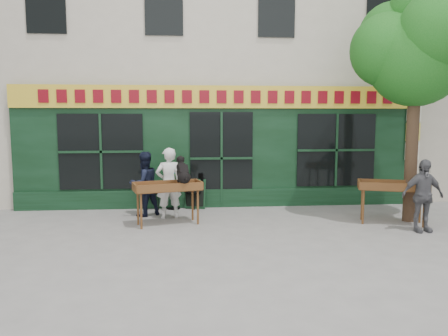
% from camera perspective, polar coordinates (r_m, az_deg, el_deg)
% --- Properties ---
extents(ground, '(80.00, 80.00, 0.00)m').
position_cam_1_polar(ground, '(9.81, 0.82, -7.86)').
color(ground, slate).
rests_on(ground, ground).
extents(building, '(14.00, 7.26, 10.00)m').
position_cam_1_polar(building, '(15.66, -1.51, 15.89)').
color(building, beige).
rests_on(building, ground).
extents(street_tree, '(3.05, 2.90, 5.60)m').
position_cam_1_polar(street_tree, '(11.28, 23.92, 14.50)').
color(street_tree, '#382619').
rests_on(street_tree, ground).
extents(book_cart_center, '(1.61, 0.99, 0.99)m').
position_cam_1_polar(book_cart_center, '(10.06, -7.37, -2.77)').
color(book_cart_center, brown).
rests_on(book_cart_center, ground).
extents(dog, '(0.48, 0.67, 0.60)m').
position_cam_1_polar(dog, '(9.94, -5.40, -0.13)').
color(dog, black).
rests_on(dog, book_cart_center).
extents(woman, '(0.72, 0.56, 1.73)m').
position_cam_1_polar(woman, '(10.69, -7.24, -1.98)').
color(woman, silver).
rests_on(woman, ground).
extents(book_cart_right, '(1.62, 1.08, 0.99)m').
position_cam_1_polar(book_cart_right, '(10.80, 21.17, -2.51)').
color(book_cart_right, brown).
rests_on(book_cart_right, ground).
extents(man_right, '(0.93, 0.40, 1.57)m').
position_cam_1_polar(man_right, '(10.29, 24.51, -3.30)').
color(man_right, '#505055').
rests_on(man_right, ground).
extents(bistro_table, '(0.60, 0.60, 0.76)m').
position_cam_1_polar(bistro_table, '(11.81, -6.63, -2.73)').
color(bistro_table, black).
rests_on(bistro_table, ground).
extents(bistro_chair_left, '(0.37, 0.36, 0.95)m').
position_cam_1_polar(bistro_chair_left, '(11.84, -9.73, -2.68)').
color(bistro_chair_left, black).
rests_on(bistro_chair_left, ground).
extents(bistro_chair_right, '(0.51, 0.51, 0.95)m').
position_cam_1_polar(bistro_chair_right, '(11.87, -3.66, -2.58)').
color(bistro_chair_right, black).
rests_on(bistro_chair_right, ground).
extents(potted_plant, '(0.18, 0.15, 0.31)m').
position_cam_1_polar(potted_plant, '(11.75, -6.65, -0.93)').
color(potted_plant, gray).
rests_on(potted_plant, bistro_table).
extents(man_left, '(0.99, 0.95, 1.61)m').
position_cam_1_polar(man_left, '(11.05, -10.38, -2.06)').
color(man_left, black).
rests_on(man_left, ground).
extents(chalkboard, '(0.59, 0.31, 0.79)m').
position_cam_1_polar(chalkboard, '(11.82, -3.78, -3.39)').
color(chalkboard, black).
rests_on(chalkboard, ground).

